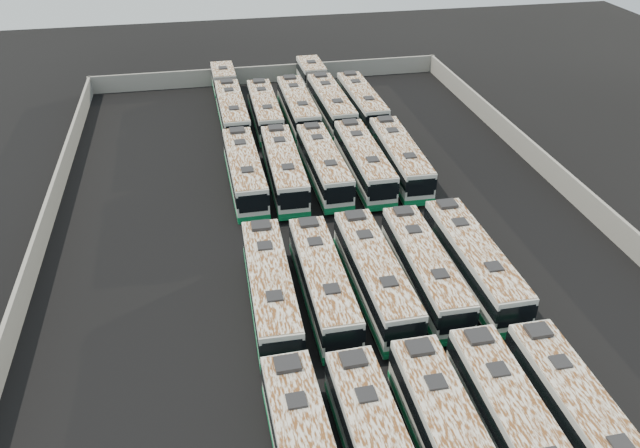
{
  "coord_description": "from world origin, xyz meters",
  "views": [
    {
      "loc": [
        -8.93,
        -42.61,
        27.7
      ],
      "look_at": [
        -0.8,
        -1.88,
        1.6
      ],
      "focal_mm": 35.0,
      "sensor_mm": 36.0,
      "label": 1
    }
  ],
  "objects_px": {
    "bus_back_far_right": "(361,103)",
    "bus_midback_center": "(324,165)",
    "bus_midfront_far_right": "(473,262)",
    "bus_front_center": "(453,446)",
    "bus_midback_left": "(284,169)",
    "bus_front_right": "(517,431)",
    "bus_midfront_far_left": "(270,288)",
    "bus_midback_far_right": "(400,158)",
    "bus_back_right": "(324,94)",
    "bus_midfront_center": "(375,276)",
    "bus_midfront_left": "(323,282)",
    "bus_front_far_right": "(582,420)",
    "bus_midfront_right": "(424,268)",
    "bus_midback_right": "(364,162)",
    "bus_back_left": "(265,111)",
    "bus_midback_far_left": "(245,171)",
    "bus_back_far_left": "(229,101)",
    "bus_back_center": "(298,108)"
  },
  "relations": [
    {
      "from": "bus_midfront_far_left",
      "to": "bus_midback_center",
      "type": "xyz_separation_m",
      "value": [
        7.19,
        17.31,
        -0.02
      ]
    },
    {
      "from": "bus_midback_center",
      "to": "bus_back_left",
      "type": "height_order",
      "value": "bus_midback_center"
    },
    {
      "from": "bus_midfront_center",
      "to": "bus_midfront_far_right",
      "type": "distance_m",
      "value": 7.3
    },
    {
      "from": "bus_midfront_far_left",
      "to": "bus_back_left",
      "type": "xyz_separation_m",
      "value": [
        3.5,
        31.54,
        -0.05
      ]
    },
    {
      "from": "bus_midfront_left",
      "to": "bus_midback_far_right",
      "type": "distance_m",
      "value": 20.36
    },
    {
      "from": "bus_midfront_right",
      "to": "bus_midback_right",
      "type": "distance_m",
      "value": 16.98
    },
    {
      "from": "bus_midback_left",
      "to": "bus_back_left",
      "type": "distance_m",
      "value": 14.32
    },
    {
      "from": "bus_midfront_center",
      "to": "bus_midback_left",
      "type": "distance_m",
      "value": 17.61
    },
    {
      "from": "bus_back_right",
      "to": "bus_back_far_right",
      "type": "relative_size",
      "value": 1.59
    },
    {
      "from": "bus_midfront_far_right",
      "to": "bus_midback_center",
      "type": "distance_m",
      "value": 18.61
    },
    {
      "from": "bus_midback_right",
      "to": "bus_back_far_right",
      "type": "relative_size",
      "value": 1.01
    },
    {
      "from": "bus_midfront_right",
      "to": "bus_back_right",
      "type": "bearing_deg",
      "value": 90.42
    },
    {
      "from": "bus_midfront_left",
      "to": "bus_back_left",
      "type": "bearing_deg",
      "value": 90.04
    },
    {
      "from": "bus_midfront_right",
      "to": "bus_midfront_left",
      "type": "bearing_deg",
      "value": -178.43
    },
    {
      "from": "bus_back_far_left",
      "to": "bus_midfront_center",
      "type": "bearing_deg",
      "value": -79.21
    },
    {
      "from": "bus_midfront_far_left",
      "to": "bus_front_far_right",
      "type": "bearing_deg",
      "value": -43.42
    },
    {
      "from": "bus_front_center",
      "to": "bus_midfront_right",
      "type": "xyz_separation_m",
      "value": [
        3.64,
        14.58,
        -0.05
      ]
    },
    {
      "from": "bus_midfront_far_left",
      "to": "bus_back_far_left",
      "type": "xyz_separation_m",
      "value": [
        -0.12,
        35.2,
        -0.01
      ]
    },
    {
      "from": "bus_midback_far_right",
      "to": "bus_back_right",
      "type": "relative_size",
      "value": 0.64
    },
    {
      "from": "bus_midfront_right",
      "to": "bus_back_center",
      "type": "distance_m",
      "value": 31.57
    },
    {
      "from": "bus_midfront_center",
      "to": "bus_front_right",
      "type": "bearing_deg",
      "value": -76.92
    },
    {
      "from": "bus_midback_far_left",
      "to": "bus_back_far_left",
      "type": "xyz_separation_m",
      "value": [
        -0.05,
        17.83,
        -0.03
      ]
    },
    {
      "from": "bus_front_center",
      "to": "bus_midback_left",
      "type": "bearing_deg",
      "value": 96.6
    },
    {
      "from": "bus_front_right",
      "to": "bus_midback_far_right",
      "type": "height_order",
      "value": "bus_midback_far_right"
    },
    {
      "from": "bus_front_right",
      "to": "bus_midback_far_right",
      "type": "xyz_separation_m",
      "value": [
        3.62,
        31.41,
        0.02
      ]
    },
    {
      "from": "bus_front_right",
      "to": "bus_midfront_far_left",
      "type": "height_order",
      "value": "bus_midfront_far_left"
    },
    {
      "from": "bus_midback_center",
      "to": "bus_back_right",
      "type": "bearing_deg",
      "value": 77.33
    },
    {
      "from": "bus_midfront_far_right",
      "to": "bus_back_far_right",
      "type": "distance_m",
      "value": 31.5
    },
    {
      "from": "bus_midfront_far_left",
      "to": "bus_back_left",
      "type": "distance_m",
      "value": 31.73
    },
    {
      "from": "bus_front_right",
      "to": "bus_midfront_left",
      "type": "distance_m",
      "value": 15.93
    },
    {
      "from": "bus_front_far_right",
      "to": "bus_back_center",
      "type": "height_order",
      "value": "bus_back_center"
    },
    {
      "from": "bus_midfront_far_left",
      "to": "bus_back_left",
      "type": "bearing_deg",
      "value": 84.51
    },
    {
      "from": "bus_midfront_left",
      "to": "bus_midfront_right",
      "type": "bearing_deg",
      "value": 1.05
    },
    {
      "from": "bus_midfront_far_left",
      "to": "bus_midback_center",
      "type": "distance_m",
      "value": 18.75
    },
    {
      "from": "bus_midfront_far_left",
      "to": "bus_back_right",
      "type": "distance_m",
      "value": 36.68
    },
    {
      "from": "bus_back_far_right",
      "to": "bus_midback_center",
      "type": "bearing_deg",
      "value": -117.77
    },
    {
      "from": "bus_back_far_left",
      "to": "bus_back_left",
      "type": "relative_size",
      "value": 1.6
    },
    {
      "from": "bus_midback_far_right",
      "to": "bus_back_far_left",
      "type": "xyz_separation_m",
      "value": [
        -14.58,
        17.93,
        -0.02
      ]
    },
    {
      "from": "bus_midfront_far_right",
      "to": "bus_midback_far_left",
      "type": "distance_m",
      "value": 22.54
    },
    {
      "from": "bus_midfront_left",
      "to": "bus_midfront_far_right",
      "type": "bearing_deg",
      "value": 0.73
    },
    {
      "from": "bus_front_far_right",
      "to": "bus_midfront_left",
      "type": "bearing_deg",
      "value": 127.28
    },
    {
      "from": "bus_midfront_far_left",
      "to": "bus_midfront_left",
      "type": "distance_m",
      "value": 3.6
    },
    {
      "from": "bus_midfront_left",
      "to": "bus_midback_left",
      "type": "distance_m",
      "value": 17.16
    },
    {
      "from": "bus_front_far_right",
      "to": "bus_midfront_far_left",
      "type": "height_order",
      "value": "bus_midfront_far_left"
    },
    {
      "from": "bus_midfront_far_right",
      "to": "bus_back_far_left",
      "type": "distance_m",
      "value": 37.94
    },
    {
      "from": "bus_midback_left",
      "to": "bus_midfront_far_right",
      "type": "bearing_deg",
      "value": -56.15
    },
    {
      "from": "bus_front_right",
      "to": "bus_midfront_right",
      "type": "relative_size",
      "value": 1.02
    },
    {
      "from": "bus_front_far_right",
      "to": "bus_midfront_far_right",
      "type": "bearing_deg",
      "value": 89.45
    },
    {
      "from": "bus_midback_right",
      "to": "bus_midfront_center",
      "type": "bearing_deg",
      "value": -102.26
    },
    {
      "from": "bus_front_right",
      "to": "bus_midfront_left",
      "type": "xyz_separation_m",
      "value": [
        -7.24,
        14.19,
        -0.05
      ]
    }
  ]
}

